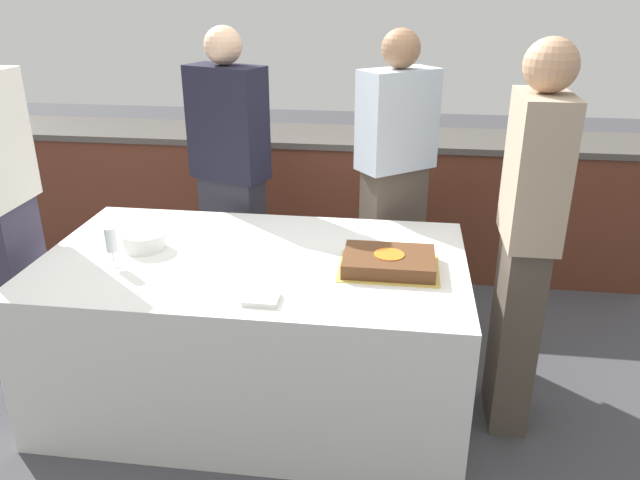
{
  "coord_description": "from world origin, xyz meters",
  "views": [
    {
      "loc": [
        0.63,
        -2.45,
        1.88
      ],
      "look_at": [
        0.3,
        0.0,
        0.84
      ],
      "focal_mm": 35.0,
      "sensor_mm": 36.0,
      "label": 1
    }
  ],
  "objects_px": {
    "plate_stack": "(144,240)",
    "person_seated_right": "(526,241)",
    "person_cutting_cake": "(394,185)",
    "cake": "(389,262)",
    "wine_glass": "(111,242)",
    "person_standing_back": "(231,178)",
    "person_seated_left": "(2,204)"
  },
  "relations": [
    {
      "from": "person_seated_right",
      "to": "cake",
      "type": "bearing_deg",
      "value": -86.23
    },
    {
      "from": "plate_stack",
      "to": "person_cutting_cake",
      "type": "height_order",
      "value": "person_cutting_cake"
    },
    {
      "from": "wine_glass",
      "to": "person_seated_right",
      "type": "bearing_deg",
      "value": 5.5
    },
    {
      "from": "wine_glass",
      "to": "person_seated_left",
      "type": "bearing_deg",
      "value": 164.19
    },
    {
      "from": "plate_stack",
      "to": "person_seated_left",
      "type": "distance_m",
      "value": 0.66
    },
    {
      "from": "person_seated_left",
      "to": "person_standing_back",
      "type": "relative_size",
      "value": 1.05
    },
    {
      "from": "cake",
      "to": "person_cutting_cake",
      "type": "distance_m",
      "value": 0.8
    },
    {
      "from": "person_cutting_cake",
      "to": "person_seated_left",
      "type": "xyz_separation_m",
      "value": [
        -1.76,
        -0.76,
        0.07
      ]
    },
    {
      "from": "cake",
      "to": "wine_glass",
      "type": "bearing_deg",
      "value": -173.68
    },
    {
      "from": "wine_glass",
      "to": "plate_stack",
      "type": "bearing_deg",
      "value": 74.23
    },
    {
      "from": "person_seated_right",
      "to": "plate_stack",
      "type": "bearing_deg",
      "value": -91.11
    },
    {
      "from": "person_seated_right",
      "to": "person_standing_back",
      "type": "distance_m",
      "value": 1.64
    },
    {
      "from": "cake",
      "to": "person_cutting_cake",
      "type": "height_order",
      "value": "person_cutting_cake"
    },
    {
      "from": "cake",
      "to": "plate_stack",
      "type": "relative_size",
      "value": 2.19
    },
    {
      "from": "plate_stack",
      "to": "person_cutting_cake",
      "type": "distance_m",
      "value": 1.33
    },
    {
      "from": "plate_stack",
      "to": "person_standing_back",
      "type": "relative_size",
      "value": 0.12
    },
    {
      "from": "plate_stack",
      "to": "person_seated_right",
      "type": "height_order",
      "value": "person_seated_right"
    },
    {
      "from": "person_cutting_cake",
      "to": "person_seated_right",
      "type": "height_order",
      "value": "person_seated_right"
    },
    {
      "from": "wine_glass",
      "to": "person_seated_left",
      "type": "xyz_separation_m",
      "value": [
        -0.59,
        0.17,
        0.08
      ]
    },
    {
      "from": "plate_stack",
      "to": "person_standing_back",
      "type": "distance_m",
      "value": 0.76
    },
    {
      "from": "plate_stack",
      "to": "person_seated_right",
      "type": "distance_m",
      "value": 1.68
    },
    {
      "from": "person_cutting_cake",
      "to": "person_seated_left",
      "type": "distance_m",
      "value": 1.92
    },
    {
      "from": "plate_stack",
      "to": "person_cutting_cake",
      "type": "relative_size",
      "value": 0.12
    },
    {
      "from": "cake",
      "to": "person_standing_back",
      "type": "height_order",
      "value": "person_standing_back"
    },
    {
      "from": "plate_stack",
      "to": "person_standing_back",
      "type": "xyz_separation_m",
      "value": [
        0.22,
        0.73,
        0.08
      ]
    },
    {
      "from": "plate_stack",
      "to": "person_seated_left",
      "type": "relative_size",
      "value": 0.11
    },
    {
      "from": "cake",
      "to": "wine_glass",
      "type": "distance_m",
      "value": 1.18
    },
    {
      "from": "wine_glass",
      "to": "person_seated_right",
      "type": "relative_size",
      "value": 0.1
    },
    {
      "from": "person_cutting_cake",
      "to": "person_seated_right",
      "type": "relative_size",
      "value": 0.98
    },
    {
      "from": "wine_glass",
      "to": "person_standing_back",
      "type": "distance_m",
      "value": 0.96
    },
    {
      "from": "person_seated_left",
      "to": "person_seated_right",
      "type": "xyz_separation_m",
      "value": [
        2.32,
        0.0,
        -0.05
      ]
    },
    {
      "from": "plate_stack",
      "to": "person_seated_left",
      "type": "height_order",
      "value": "person_seated_left"
    }
  ]
}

